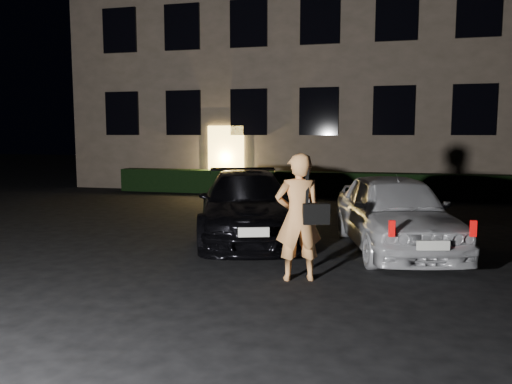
# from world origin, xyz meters

# --- Properties ---
(ground) EXTENTS (80.00, 80.00, 0.00)m
(ground) POSITION_xyz_m (0.00, 0.00, 0.00)
(ground) COLOR black
(ground) RESTS_ON ground
(building) EXTENTS (20.00, 8.11, 12.00)m
(building) POSITION_xyz_m (-0.00, 14.99, 6.00)
(building) COLOR brown
(building) RESTS_ON ground
(hedge) EXTENTS (15.00, 0.70, 0.85)m
(hedge) POSITION_xyz_m (0.00, 10.50, 0.42)
(hedge) COLOR black
(hedge) RESTS_ON ground
(sedan) EXTENTS (3.30, 5.15, 1.39)m
(sedan) POSITION_xyz_m (-0.52, 2.85, 0.70)
(sedan) COLOR black
(sedan) RESTS_ON ground
(hatch) EXTENTS (2.70, 4.55, 1.45)m
(hatch) POSITION_xyz_m (2.47, 2.45, 0.73)
(hatch) COLOR silver
(hatch) RESTS_ON ground
(man) EXTENTS (0.88, 0.66, 1.91)m
(man) POSITION_xyz_m (1.03, 0.05, 0.96)
(man) COLOR #E99A55
(man) RESTS_ON ground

